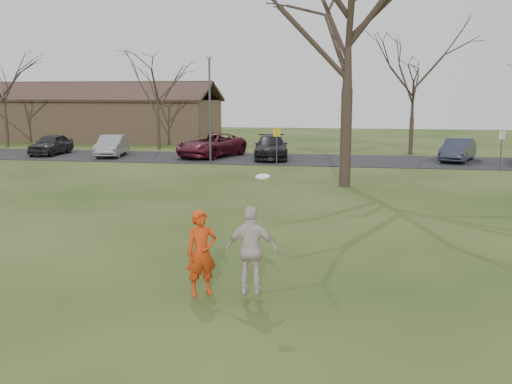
% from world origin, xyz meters
% --- Properties ---
extents(ground, '(120.00, 120.00, 0.00)m').
position_xyz_m(ground, '(0.00, 0.00, 0.00)').
color(ground, '#1E380F').
rests_on(ground, ground).
extents(parking_strip, '(62.00, 6.50, 0.04)m').
position_xyz_m(parking_strip, '(0.00, 25.00, 0.02)').
color(parking_strip, black).
rests_on(parking_strip, ground).
extents(player_defender, '(0.75, 0.68, 1.71)m').
position_xyz_m(player_defender, '(-0.47, 0.43, 0.86)').
color(player_defender, red).
rests_on(player_defender, ground).
extents(car_0, '(1.77, 4.08, 1.37)m').
position_xyz_m(car_0, '(-17.52, 24.96, 0.72)').
color(car_0, '#242527').
rests_on(car_0, parking_strip).
extents(car_1, '(2.17, 4.30, 1.35)m').
position_xyz_m(car_1, '(-13.10, 24.67, 0.72)').
color(car_1, gray).
rests_on(car_1, parking_strip).
extents(car_2, '(4.13, 5.93, 1.50)m').
position_xyz_m(car_2, '(-6.72, 25.50, 0.79)').
color(car_2, '#4F121F').
rests_on(car_2, parking_strip).
extents(car_3, '(2.70, 5.18, 1.43)m').
position_xyz_m(car_3, '(-2.78, 24.98, 0.76)').
color(car_3, black).
rests_on(car_3, parking_strip).
extents(car_5, '(2.75, 4.36, 1.36)m').
position_xyz_m(car_5, '(8.39, 25.57, 0.72)').
color(car_5, '#2C3242').
rests_on(car_5, parking_strip).
extents(catching_play, '(1.02, 0.46, 2.33)m').
position_xyz_m(catching_play, '(0.58, 0.23, 1.02)').
color(catching_play, beige).
rests_on(catching_play, ground).
extents(building, '(20.60, 8.50, 5.14)m').
position_xyz_m(building, '(-20.00, 38.00, 1.93)').
color(building, '#8C6D4C').
rests_on(building, ground).
extents(lamp_post, '(0.34, 0.34, 6.27)m').
position_xyz_m(lamp_post, '(-6.00, 22.50, 3.97)').
color(lamp_post, '#47474C').
rests_on(lamp_post, ground).
extents(sign_yellow, '(0.35, 0.35, 2.08)m').
position_xyz_m(sign_yellow, '(-2.00, 22.00, 1.45)').
color(sign_yellow, '#47474C').
rests_on(sign_yellow, ground).
extents(sign_white, '(0.35, 0.35, 2.08)m').
position_xyz_m(sign_white, '(10.00, 22.00, 1.45)').
color(sign_white, '#47474C').
rests_on(sign_white, ground).
extents(big_tree, '(9.00, 9.00, 14.00)m').
position_xyz_m(big_tree, '(2.00, 15.00, 7.00)').
color(big_tree, '#352821').
rests_on(big_tree, ground).
extents(small_tree_row, '(55.00, 5.90, 8.50)m').
position_xyz_m(small_tree_row, '(4.38, 30.06, 3.89)').
color(small_tree_row, '#352821').
rests_on(small_tree_row, ground).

